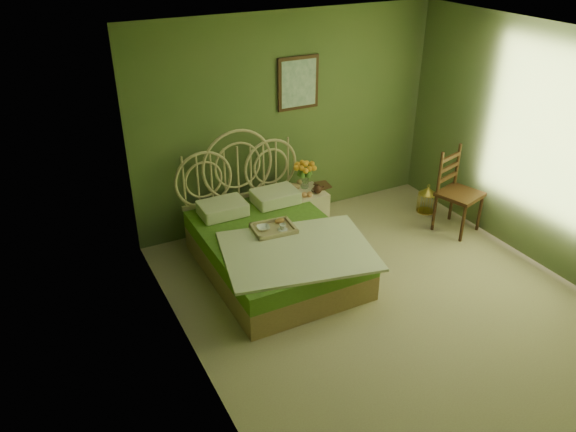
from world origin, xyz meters
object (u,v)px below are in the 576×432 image
bed (273,246)px  nightstand (305,202)px  chair (456,185)px  birdcage (427,200)px

bed → nightstand: bed is taller
chair → bed: bearing=159.1°
nightstand → chair: (1.65, -0.87, 0.24)m
nightstand → chair: 1.88m
nightstand → chair: chair is taller
nightstand → chair: size_ratio=0.88×
chair → birdcage: bearing=73.6°
nightstand → birdcage: 1.70m
bed → nightstand: size_ratio=2.34×
birdcage → chair: bearing=-89.4°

